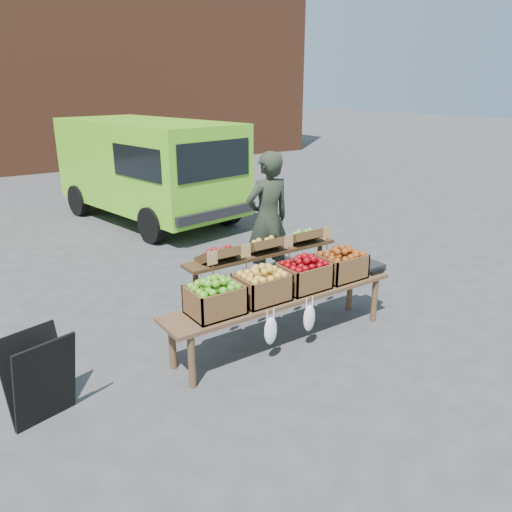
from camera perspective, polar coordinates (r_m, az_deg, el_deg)
ground at (r=5.05m, az=-5.33°, el=-12.75°), size 80.00×80.00×0.00m
delivery_van at (r=10.41m, az=-12.19°, el=9.41°), size 2.76×4.73×1.99m
vendor at (r=6.78m, az=1.36°, el=4.19°), size 0.69×0.47×1.84m
chalkboard_sign at (r=4.53m, az=-23.46°, el=-12.67°), size 0.57×0.41×0.78m
back_table at (r=5.95m, az=0.78°, el=-1.99°), size 2.10×0.44×1.04m
display_bench at (r=5.38m, az=3.07°, el=-7.13°), size 2.70×0.56×0.57m
crate_golden_apples at (r=4.78m, az=-4.72°, el=-5.03°), size 0.50×0.40×0.28m
crate_russet_pears at (r=5.05m, az=0.68°, el=-3.60°), size 0.50×0.40×0.28m
crate_red_apples at (r=5.37m, az=5.47°, el=-2.29°), size 0.50×0.40×0.28m
crate_green_apples at (r=5.72m, az=9.70°, el=-1.13°), size 0.50×0.40×0.28m
weighing_scale at (r=6.04m, az=12.54°, el=-1.22°), size 0.34×0.30×0.08m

